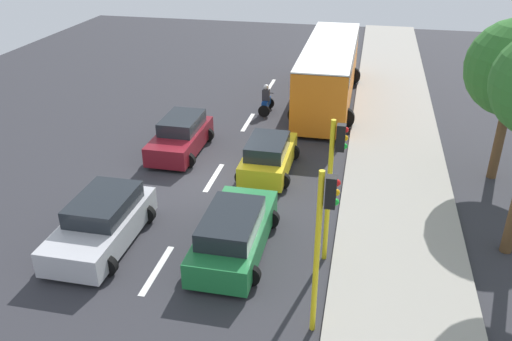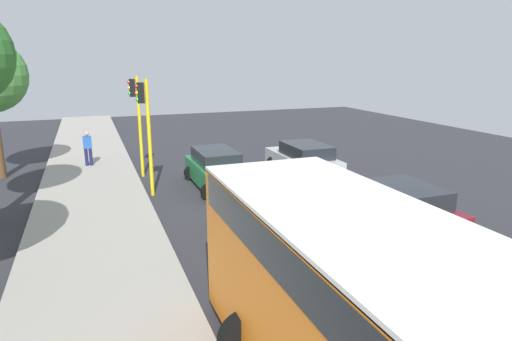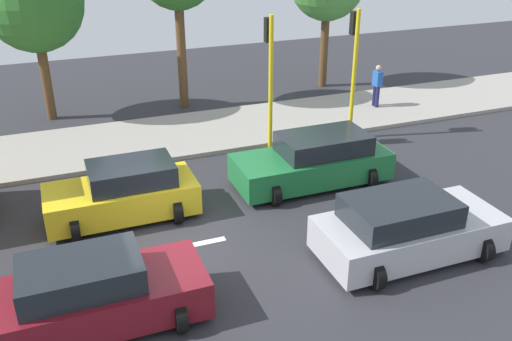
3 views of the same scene
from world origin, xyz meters
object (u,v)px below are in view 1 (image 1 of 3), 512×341
object	(u,v)px
traffic_light_midblock	(322,232)
city_bus	(329,69)
car_maroon	(181,136)
motorcycle	(266,101)
car_yellow_cab	(268,156)
car_silver	(102,223)
car_green	(234,232)
traffic_light_corner	(334,173)

from	to	relation	value
traffic_light_midblock	city_bus	bearing A→B (deg)	94.37
car_maroon	traffic_light_midblock	world-z (taller)	traffic_light_midblock
motorcycle	traffic_light_midblock	size ratio (longest dim) A/B	0.34
car_yellow_cab	city_bus	world-z (taller)	city_bus
car_silver	car_maroon	bearing A→B (deg)	89.03
car_green	traffic_light_corner	size ratio (longest dim) A/B	1.02
car_yellow_cab	traffic_light_corner	size ratio (longest dim) A/B	0.86
traffic_light_corner	traffic_light_midblock	bearing A→B (deg)	-90.00
car_maroon	city_bus	distance (m)	9.59
car_maroon	motorcycle	world-z (taller)	motorcycle
car_yellow_cab	traffic_light_corner	bearing A→B (deg)	-61.69
car_maroon	city_bus	bearing A→B (deg)	54.14
city_bus	car_silver	bearing A→B (deg)	-111.10
car_silver	motorcycle	world-z (taller)	motorcycle
city_bus	traffic_light_corner	bearing A→B (deg)	-84.69
car_silver	car_yellow_cab	size ratio (longest dim) A/B	1.13
car_silver	city_bus	world-z (taller)	city_bus
city_bus	traffic_light_midblock	size ratio (longest dim) A/B	2.44
car_yellow_cab	car_maroon	world-z (taller)	same
car_green	city_bus	world-z (taller)	city_bus
traffic_light_corner	car_yellow_cab	bearing A→B (deg)	118.31
car_yellow_cab	car_maroon	bearing A→B (deg)	163.98
car_yellow_cab	traffic_light_midblock	distance (m)	9.10
city_bus	car_yellow_cab	bearing A→B (deg)	-99.77
car_maroon	traffic_light_corner	world-z (taller)	traffic_light_corner
car_silver	motorcycle	bearing A→B (deg)	77.36
car_maroon	traffic_light_midblock	distance (m)	11.96
car_silver	city_bus	bearing A→B (deg)	68.90
car_silver	car_green	size ratio (longest dim) A/B	0.95
traffic_light_corner	car_silver	bearing A→B (deg)	-175.12
city_bus	traffic_light_midblock	bearing A→B (deg)	-85.63
car_silver	traffic_light_midblock	world-z (taller)	traffic_light_midblock
car_silver	traffic_light_corner	size ratio (longest dim) A/B	0.97
car_maroon	car_green	world-z (taller)	same
motorcycle	traffic_light_corner	size ratio (longest dim) A/B	0.34
car_maroon	motorcycle	xyz separation A→B (m)	(2.67, 5.40, -0.07)
car_silver	traffic_light_midblock	xyz separation A→B (m)	(7.02, -2.47, 2.22)
car_silver	car_maroon	size ratio (longest dim) A/B	1.07
car_yellow_cab	traffic_light_midblock	size ratio (longest dim) A/B	0.86
car_green	traffic_light_midblock	xyz separation A→B (m)	(2.85, -2.81, 2.22)
car_yellow_cab	city_bus	distance (m)	9.09
city_bus	motorcycle	distance (m)	3.91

